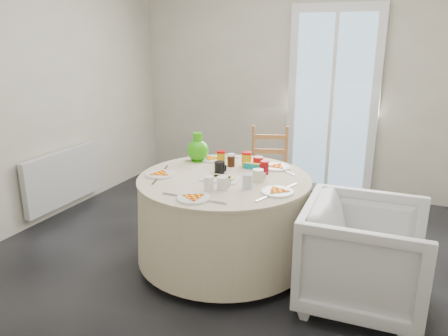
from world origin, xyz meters
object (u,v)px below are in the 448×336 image
at_px(wooden_chair, 269,169).
at_px(green_pitcher, 198,145).
at_px(radiator, 63,178).
at_px(table, 224,219).
at_px(armchair, 364,253).

relative_size(wooden_chair, green_pitcher, 3.65).
distance_m(radiator, table, 1.94).
height_order(radiator, green_pitcher, green_pitcher).
bearing_deg(table, green_pitcher, 140.53).
bearing_deg(table, armchair, -8.05).
height_order(radiator, armchair, armchair).
relative_size(table, armchair, 1.70).
height_order(table, wooden_chair, wooden_chair).
bearing_deg(wooden_chair, green_pitcher, -135.67).
distance_m(table, green_pitcher, 0.71).
bearing_deg(armchair, radiator, 79.42).
relative_size(radiator, table, 0.73).
xyz_separation_m(table, wooden_chair, (-0.00, 1.13, 0.09)).
bearing_deg(green_pitcher, table, -47.50).
bearing_deg(green_pitcher, armchair, -25.92).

